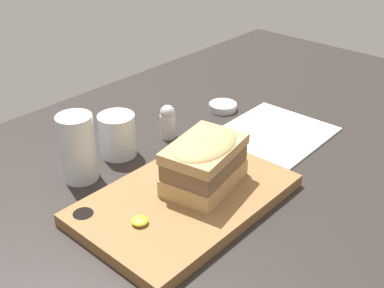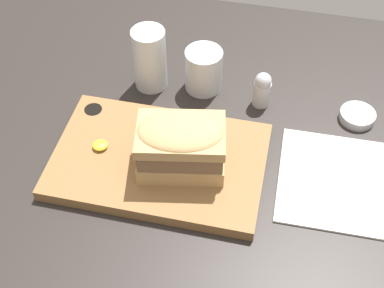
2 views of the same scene
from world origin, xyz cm
name	(u,v)px [view 1 (image 1 of 2)]	position (x,y,z in cm)	size (l,w,h in cm)	color
dining_table	(214,186)	(0.00, 0.00, 1.00)	(164.22, 96.68, 2.00)	#282321
serving_board	(185,199)	(-8.39, -0.74, 3.05)	(34.61, 22.44, 2.15)	olive
sandwich	(204,160)	(-4.38, -1.36, 8.98)	(15.04, 11.55, 9.06)	tan
mustard_dollop	(140,221)	(-18.31, -0.89, 4.61)	(2.53, 2.53, 1.01)	yellow
water_glass	(78,152)	(-14.85, 18.24, 7.26)	(6.15, 6.15, 12.15)	silver
wine_glass	(118,136)	(-5.03, 19.60, 5.93)	(6.92, 6.92, 8.21)	silver
napkin	(275,133)	(21.97, 1.97, 2.20)	(21.58, 19.90, 0.40)	white
salt_shaker	(168,121)	(6.19, 17.40, 5.56)	(3.21, 3.21, 7.03)	silver
condiment_dish	(223,107)	(23.60, 17.10, 2.79)	(6.31, 6.31, 1.57)	#B2B2B7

